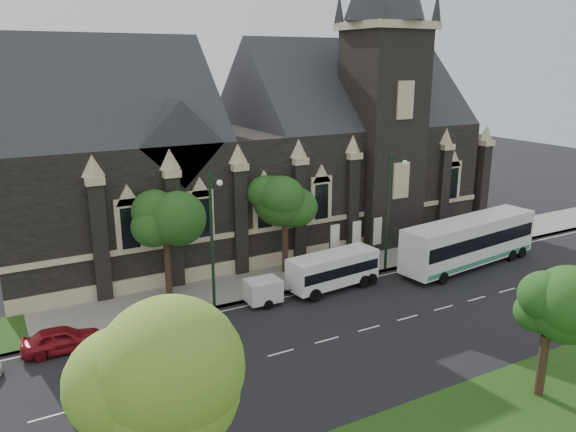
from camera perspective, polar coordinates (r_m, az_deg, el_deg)
ground at (r=33.21m, az=3.96°, el=-12.43°), size 160.00×160.00×0.00m
sidewalk at (r=40.70m, az=-3.35°, el=-6.86°), size 80.00×5.00×0.15m
museum at (r=48.79m, az=-2.82°, el=6.79°), size 40.00×17.70×29.90m
tree_park_near at (r=18.71m, az=-12.11°, el=-14.03°), size 4.42×4.42×8.56m
tree_park_east at (r=29.12m, az=24.95°, el=-8.05°), size 3.40×3.40×6.28m
tree_walk_right at (r=41.35m, az=-0.19°, el=1.90°), size 4.08×4.08×7.80m
tree_walk_left at (r=37.99m, az=-12.18°, el=0.19°), size 3.91×3.91×7.64m
street_lamp_near at (r=42.32m, az=10.28°, el=0.98°), size 0.36×1.88×9.00m
street_lamp_mid at (r=35.43m, az=-7.62°, el=-1.76°), size 0.36×1.88×9.00m
banner_flag_left at (r=42.42m, az=4.58°, el=-2.62°), size 0.90×0.10×4.00m
banner_flag_center at (r=43.51m, az=6.78°, el=-2.21°), size 0.90×0.10×4.00m
banner_flag_right at (r=44.66m, az=8.87°, el=-1.83°), size 0.90×0.10×4.00m
tour_coach at (r=45.79m, az=17.90°, el=-2.42°), size 13.12×4.18×3.76m
shuttle_bus at (r=39.54m, az=4.62°, el=-5.35°), size 6.87×2.91×2.59m
box_trailer at (r=37.21m, az=-2.54°, el=-7.55°), size 3.25×1.91×1.72m
sedan at (r=35.41m, az=-10.58°, el=-9.64°), size 4.10×1.89×1.30m
car_far_red at (r=34.05m, az=-21.94°, el=-11.50°), size 4.35×2.01×1.44m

